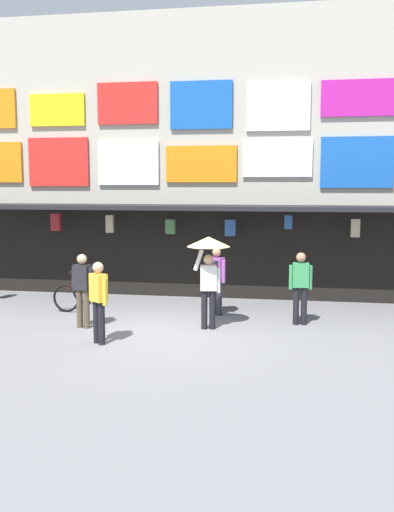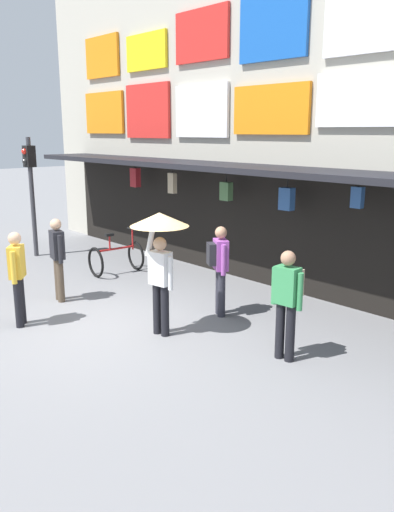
{
  "view_description": "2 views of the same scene",
  "coord_description": "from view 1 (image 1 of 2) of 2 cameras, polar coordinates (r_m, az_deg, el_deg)",
  "views": [
    {
      "loc": [
        2.66,
        -12.11,
        3.23
      ],
      "look_at": [
        0.31,
        1.46,
        1.51
      ],
      "focal_mm": 40.46,
      "sensor_mm": 36.0,
      "label": 1
    },
    {
      "loc": [
        7.29,
        -4.73,
        3.35
      ],
      "look_at": [
        0.35,
        1.57,
        1.1
      ],
      "focal_mm": 36.62,
      "sensor_mm": 36.0,
      "label": 2
    }
  ],
  "objects": [
    {
      "name": "shopfront",
      "position": [
        16.9,
        0.77,
        9.61
      ],
      "size": [
        18.0,
        2.6,
        8.0
      ],
      "color": "#B2AD9E",
      "rests_on": "ground"
    },
    {
      "name": "bicycle_parked",
      "position": [
        15.49,
        -11.9,
        -3.58
      ],
      "size": [
        0.8,
        1.21,
        1.05
      ],
      "color": "black",
      "rests_on": "ground"
    },
    {
      "name": "pedestrian_in_black",
      "position": [
        13.19,
        -11.25,
        -2.98
      ],
      "size": [
        0.52,
        0.29,
        1.68
      ],
      "color": "brown",
      "rests_on": "ground"
    },
    {
      "name": "pedestrian_in_red",
      "position": [
        11.83,
        -9.71,
        -4.1
      ],
      "size": [
        0.44,
        0.39,
        1.68
      ],
      "color": "black",
      "rests_on": "ground"
    },
    {
      "name": "pedestrian_in_blue",
      "position": [
        14.21,
        1.88,
        -1.98
      ],
      "size": [
        0.48,
        0.47,
        1.68
      ],
      "color": "#2D2D38",
      "rests_on": "ground"
    },
    {
      "name": "pedestrian_in_white",
      "position": [
        13.47,
        10.19,
        -2.59
      ],
      "size": [
        0.53,
        0.37,
        1.68
      ],
      "color": "black",
      "rests_on": "ground"
    },
    {
      "name": "ground_plane",
      "position": [
        12.81,
        -2.52,
        -7.49
      ],
      "size": [
        80.0,
        80.0,
        0.0
      ],
      "primitive_type": "plane",
      "color": "slate"
    },
    {
      "name": "pedestrian_with_umbrella",
      "position": [
        12.74,
        1.15,
        -0.04
      ],
      "size": [
        0.96,
        0.96,
        2.08
      ],
      "color": "black",
      "rests_on": "ground"
    }
  ]
}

